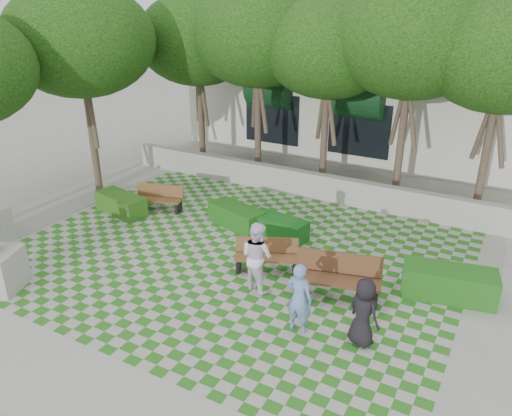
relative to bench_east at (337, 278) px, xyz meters
The scene contains 17 objects.
ground 3.32m from the bench_east, behind, with size 90.00×90.00×0.00m, color gray.
lawn 3.30m from the bench_east, behind, with size 12.00×12.00×0.00m, color #2B721E.
sidewalk_south 6.20m from the bench_east, 121.53° to the right, with size 16.00×2.00×0.01m, color #9E9B93.
sidewalk_west 10.45m from the bench_east, behind, with size 2.00×12.00×0.01m, color #9E9B93.
retaining_wall 6.50m from the bench_east, 119.81° to the left, with size 15.00×0.36×0.90m, color #9E9B93.
bench_east is the anchor object (origin of this frame).
bench_mid 2.08m from the bench_east, behind, with size 1.73×1.19×0.87m.
bench_west 7.37m from the bench_east, 163.81° to the left, with size 1.71×0.97×0.85m.
hedge_east 2.68m from the bench_east, 28.88° to the left, with size 2.15×0.86×0.75m, color #1A5015.
hedge_midright 3.46m from the bench_east, 140.49° to the left, with size 1.77×0.71×0.62m, color #134A18.
hedge_midleft 4.69m from the bench_east, 151.82° to the left, with size 1.89×0.76×0.66m, color #184D14.
hedge_west 8.10m from the bench_east, behind, with size 1.88×0.75×0.66m, color #245115.
person_blue 1.69m from the bench_east, 99.00° to the right, with size 0.60×0.39×1.64m, color #6986BF.
person_dark 1.76m from the bench_east, 52.20° to the right, with size 0.74×0.48×1.52m, color black.
person_white 1.98m from the bench_east, 162.43° to the right, with size 0.86×0.67×1.78m, color white.
tree_row 8.76m from the bench_east, 133.37° to the left, with size 17.70×13.40×7.41m.
building 13.85m from the bench_east, 99.64° to the left, with size 18.00×8.92×5.15m.
Camera 1 is at (6.49, -9.30, 6.75)m, focal length 35.00 mm.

